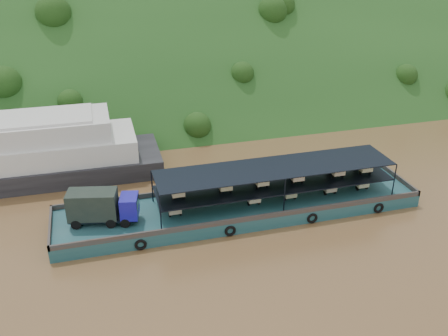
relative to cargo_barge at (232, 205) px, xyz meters
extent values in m
plane|color=brown|center=(2.24, 0.83, -1.08)|extent=(160.00, 160.00, 0.00)
cube|color=#193D16|center=(2.24, 36.83, -1.08)|extent=(140.00, 39.60, 39.60)
cube|color=#16464D|center=(0.76, 0.02, -0.48)|extent=(35.00, 7.00, 1.20)
cube|color=#592D19|center=(0.76, 3.42, 0.37)|extent=(35.00, 0.20, 0.50)
cube|color=#592D19|center=(0.76, -3.38, 0.37)|extent=(35.00, 0.20, 0.50)
cube|color=#592D19|center=(18.16, 0.02, 0.37)|extent=(0.20, 7.00, 0.50)
cube|color=#592D19|center=(-16.64, 0.02, 0.37)|extent=(0.20, 7.00, 0.50)
torus|color=black|center=(-9.24, -3.53, -0.53)|extent=(1.06, 0.26, 1.06)
torus|color=black|center=(-1.24, -3.53, -0.53)|extent=(1.06, 0.26, 1.06)
torus|color=black|center=(6.76, -3.53, -0.53)|extent=(1.06, 0.26, 1.06)
torus|color=black|center=(13.76, -3.53, -0.53)|extent=(1.06, 0.26, 1.06)
cylinder|color=black|center=(-14.42, -0.50, 0.57)|extent=(0.94, 0.49, 0.89)
cylinder|color=black|center=(-14.02, 1.32, 0.57)|extent=(0.94, 0.49, 0.89)
cylinder|color=black|center=(-11.46, -1.15, 0.57)|extent=(0.94, 0.49, 0.89)
cylinder|color=black|center=(-11.06, 0.68, 0.57)|extent=(0.94, 0.49, 0.89)
cylinder|color=black|center=(-10.25, -1.42, 0.57)|extent=(0.94, 0.49, 0.89)
cylinder|color=black|center=(-9.85, 0.41, 0.57)|extent=(0.94, 0.49, 0.89)
cube|color=black|center=(-11.96, -0.08, 0.70)|extent=(6.33, 3.21, 0.18)
cube|color=#1B169D|center=(-9.70, -0.58, 1.72)|extent=(1.93, 2.41, 1.96)
cube|color=black|center=(-8.96, -0.74, 2.08)|extent=(0.43, 1.75, 0.80)
cube|color=black|center=(-12.83, 0.11, 1.99)|extent=(4.63, 3.00, 2.49)
cube|color=black|center=(4.26, 0.02, 1.78)|extent=(23.00, 5.00, 0.12)
cube|color=black|center=(4.26, 0.02, 3.42)|extent=(23.00, 5.00, 0.08)
cylinder|color=black|center=(-7.24, -2.48, 1.77)|extent=(0.12, 0.12, 3.30)
cylinder|color=black|center=(-7.24, 2.52, 1.77)|extent=(0.12, 0.12, 3.30)
cylinder|color=black|center=(4.26, -2.48, 1.77)|extent=(0.12, 0.12, 3.30)
cylinder|color=black|center=(4.26, 2.52, 1.77)|extent=(0.12, 0.12, 3.30)
cylinder|color=black|center=(15.76, -2.48, 1.77)|extent=(0.12, 0.12, 3.30)
cylinder|color=black|center=(15.76, 2.52, 1.77)|extent=(0.12, 0.12, 3.30)
cylinder|color=black|center=(-5.69, 1.07, 0.38)|extent=(0.12, 0.52, 0.52)
cylinder|color=black|center=(-6.19, -0.73, 0.38)|extent=(0.14, 0.52, 0.52)
cylinder|color=black|center=(-5.19, -0.73, 0.38)|extent=(0.14, 0.52, 0.52)
cube|color=tan|center=(-5.69, -0.38, 0.72)|extent=(1.15, 1.50, 0.44)
cube|color=red|center=(-5.69, 0.77, 0.90)|extent=(0.55, 0.80, 0.80)
cube|color=red|center=(-5.69, 0.57, 1.40)|extent=(0.50, 0.10, 0.10)
cylinder|color=black|center=(1.92, 1.07, 0.38)|extent=(0.12, 0.52, 0.52)
cylinder|color=black|center=(1.42, -0.73, 0.38)|extent=(0.14, 0.52, 0.52)
cylinder|color=black|center=(2.42, -0.73, 0.38)|extent=(0.14, 0.52, 0.52)
cube|color=beige|center=(1.92, -0.38, 0.72)|extent=(1.15, 1.50, 0.44)
cube|color=red|center=(1.92, 0.77, 0.90)|extent=(0.55, 0.80, 0.80)
cube|color=red|center=(1.92, 0.57, 1.40)|extent=(0.50, 0.10, 0.10)
cylinder|color=black|center=(5.61, 1.07, 0.38)|extent=(0.12, 0.52, 0.52)
cylinder|color=black|center=(5.11, -0.73, 0.38)|extent=(0.14, 0.52, 0.52)
cylinder|color=black|center=(6.11, -0.73, 0.38)|extent=(0.14, 0.52, 0.52)
cube|color=#C3BF8A|center=(5.61, -0.38, 0.72)|extent=(1.15, 1.50, 0.44)
cube|color=red|center=(5.61, 0.77, 0.90)|extent=(0.55, 0.80, 0.80)
cube|color=red|center=(5.61, 0.57, 1.40)|extent=(0.50, 0.10, 0.10)
cylinder|color=black|center=(9.85, 1.07, 0.38)|extent=(0.12, 0.52, 0.52)
cylinder|color=black|center=(9.35, -0.73, 0.38)|extent=(0.14, 0.52, 0.52)
cylinder|color=black|center=(10.35, -0.73, 0.38)|extent=(0.14, 0.52, 0.52)
cube|color=#CCB690|center=(9.85, -0.38, 0.72)|extent=(1.15, 1.50, 0.44)
cube|color=#AB110B|center=(9.85, 0.77, 0.90)|extent=(0.55, 0.80, 0.80)
cube|color=#AB110B|center=(9.85, 0.57, 1.40)|extent=(0.50, 0.10, 0.10)
cylinder|color=black|center=(13.41, 1.07, 0.38)|extent=(0.12, 0.52, 0.52)
cylinder|color=black|center=(12.91, -0.73, 0.38)|extent=(0.14, 0.52, 0.52)
cylinder|color=black|center=(13.91, -0.73, 0.38)|extent=(0.14, 0.52, 0.52)
cube|color=beige|center=(13.41, -0.38, 0.72)|extent=(1.15, 1.50, 0.44)
cube|color=red|center=(13.41, 0.77, 0.90)|extent=(0.55, 0.80, 0.80)
cube|color=red|center=(13.41, 0.57, 1.40)|extent=(0.50, 0.10, 0.10)
cylinder|color=black|center=(-5.32, 1.07, 2.10)|extent=(0.12, 0.52, 0.52)
cylinder|color=black|center=(-5.82, -0.73, 2.10)|extent=(0.14, 0.52, 0.52)
cylinder|color=black|center=(-4.82, -0.73, 2.10)|extent=(0.14, 0.52, 0.52)
cube|color=#C4B78A|center=(-5.32, -0.38, 2.44)|extent=(1.15, 1.50, 0.44)
cube|color=red|center=(-5.32, 0.77, 2.62)|extent=(0.55, 0.80, 0.80)
cube|color=red|center=(-5.32, 0.57, 3.12)|extent=(0.50, 0.10, 0.10)
cylinder|color=black|center=(-0.88, 1.07, 2.10)|extent=(0.12, 0.52, 0.52)
cylinder|color=black|center=(-1.38, -0.73, 2.10)|extent=(0.14, 0.52, 0.52)
cylinder|color=black|center=(-0.38, -0.73, 2.10)|extent=(0.14, 0.52, 0.52)
cube|color=tan|center=(-0.88, -0.38, 2.44)|extent=(1.15, 1.50, 0.44)
cube|color=#1A2CA1|center=(-0.88, 0.77, 2.62)|extent=(0.55, 0.80, 0.80)
cube|color=#1A2CA1|center=(-0.88, 0.57, 3.12)|extent=(0.50, 0.10, 0.10)
cylinder|color=black|center=(2.70, 1.07, 2.10)|extent=(0.12, 0.52, 0.52)
cylinder|color=black|center=(2.20, -0.73, 2.10)|extent=(0.14, 0.52, 0.52)
cylinder|color=black|center=(3.20, -0.73, 2.10)|extent=(0.14, 0.52, 0.52)
cube|color=beige|center=(2.70, -0.38, 2.44)|extent=(1.15, 1.50, 0.44)
cube|color=#B80C0D|center=(2.70, 0.77, 2.62)|extent=(0.55, 0.80, 0.80)
cube|color=#B80C0D|center=(2.70, 0.57, 3.12)|extent=(0.50, 0.10, 0.10)
cylinder|color=black|center=(6.26, 1.07, 2.10)|extent=(0.12, 0.52, 0.52)
cylinder|color=black|center=(5.76, -0.73, 2.10)|extent=(0.14, 0.52, 0.52)
cylinder|color=black|center=(6.76, -0.73, 2.10)|extent=(0.14, 0.52, 0.52)
cube|color=beige|center=(6.26, -0.38, 2.44)|extent=(1.15, 1.50, 0.44)
cube|color=navy|center=(6.26, 0.77, 2.62)|extent=(0.55, 0.80, 0.80)
cube|color=navy|center=(6.26, 0.57, 3.12)|extent=(0.50, 0.10, 0.10)
cylinder|color=black|center=(10.54, 1.07, 2.10)|extent=(0.12, 0.52, 0.52)
cylinder|color=black|center=(10.04, -0.73, 2.10)|extent=(0.14, 0.52, 0.52)
cylinder|color=black|center=(11.04, -0.73, 2.10)|extent=(0.14, 0.52, 0.52)
cube|color=beige|center=(10.54, -0.38, 2.44)|extent=(1.15, 1.50, 0.44)
cube|color=#B00B1B|center=(10.54, 0.77, 2.62)|extent=(0.55, 0.80, 0.80)
cube|color=#B00B1B|center=(10.54, 0.57, 3.12)|extent=(0.50, 0.10, 0.10)
cylinder|color=black|center=(13.56, 1.07, 2.10)|extent=(0.12, 0.52, 0.52)
cylinder|color=black|center=(13.06, -0.73, 2.10)|extent=(0.14, 0.52, 0.52)
cylinder|color=black|center=(14.06, -0.73, 2.10)|extent=(0.14, 0.52, 0.52)
cube|color=beige|center=(13.56, -0.38, 2.44)|extent=(1.15, 1.50, 0.44)
cube|color=beige|center=(13.56, 0.77, 2.62)|extent=(0.55, 0.80, 0.80)
cube|color=beige|center=(13.56, 0.57, 3.12)|extent=(0.50, 0.10, 0.10)
cube|color=black|center=(-22.39, 13.75, -0.03)|extent=(34.89, 9.13, 2.09)
camera|label=1|loc=(-11.92, -39.70, 24.00)|focal=40.00mm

